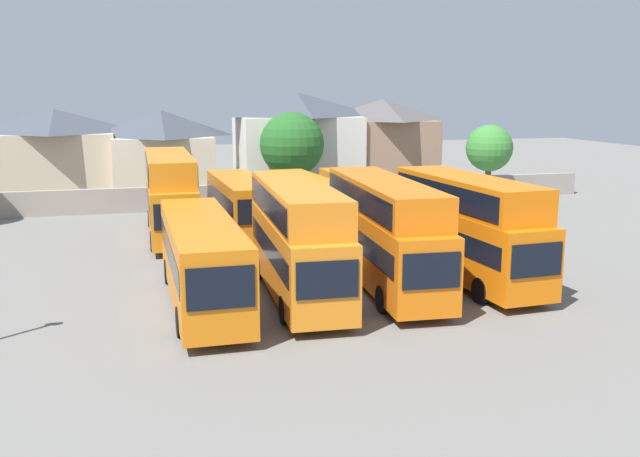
{
  "coord_description": "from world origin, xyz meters",
  "views": [
    {
      "loc": [
        -8.57,
        -28.82,
        8.71
      ],
      "look_at": [
        0.0,
        3.0,
        2.27
      ],
      "focal_mm": 39.76,
      "sensor_mm": 36.0,
      "label": 1
    }
  ],
  "objects_px": {
    "bus_6": "(240,202)",
    "house_terrace_far_right": "(382,143)",
    "bus_5": "(170,191)",
    "bus_4": "(468,223)",
    "bus_2": "(298,234)",
    "house_terrace_left": "(57,153)",
    "tree_left_of_lot": "(292,145)",
    "house_terrace_centre": "(162,153)",
    "bus_1": "(202,257)",
    "bus_3": "(384,227)",
    "bus_8": "(359,199)",
    "house_terrace_right": "(297,141)",
    "tree_right_of_lot": "(489,149)",
    "bus_7": "(308,201)"
  },
  "relations": [
    {
      "from": "bus_1",
      "to": "bus_2",
      "type": "relative_size",
      "value": 1.08
    },
    {
      "from": "bus_2",
      "to": "bus_7",
      "type": "bearing_deg",
      "value": 166.94
    },
    {
      "from": "house_terrace_centre",
      "to": "house_terrace_far_right",
      "type": "bearing_deg",
      "value": 0.92
    },
    {
      "from": "bus_1",
      "to": "bus_2",
      "type": "xyz_separation_m",
      "value": [
        4.07,
        0.13,
        0.7
      ]
    },
    {
      "from": "bus_2",
      "to": "house_terrace_far_right",
      "type": "distance_m",
      "value": 35.11
    },
    {
      "from": "bus_8",
      "to": "house_terrace_left",
      "type": "relative_size",
      "value": 1.23
    },
    {
      "from": "house_terrace_left",
      "to": "house_terrace_centre",
      "type": "height_order",
      "value": "house_terrace_left"
    },
    {
      "from": "bus_7",
      "to": "tree_left_of_lot",
      "type": "relative_size",
      "value": 1.58
    },
    {
      "from": "bus_5",
      "to": "bus_4",
      "type": "bearing_deg",
      "value": 42.64
    },
    {
      "from": "house_terrace_centre",
      "to": "tree_left_of_lot",
      "type": "relative_size",
      "value": 1.18
    },
    {
      "from": "bus_7",
      "to": "house_terrace_centre",
      "type": "height_order",
      "value": "house_terrace_centre"
    },
    {
      "from": "bus_1",
      "to": "bus_2",
      "type": "distance_m",
      "value": 4.13
    },
    {
      "from": "bus_8",
      "to": "tree_right_of_lot",
      "type": "distance_m",
      "value": 15.9
    },
    {
      "from": "tree_left_of_lot",
      "to": "bus_7",
      "type": "bearing_deg",
      "value": -98.42
    },
    {
      "from": "bus_6",
      "to": "bus_8",
      "type": "relative_size",
      "value": 0.91
    },
    {
      "from": "bus_3",
      "to": "bus_4",
      "type": "distance_m",
      "value": 3.99
    },
    {
      "from": "bus_7",
      "to": "tree_right_of_lot",
      "type": "height_order",
      "value": "tree_right_of_lot"
    },
    {
      "from": "bus_1",
      "to": "bus_5",
      "type": "xyz_separation_m",
      "value": [
        -0.4,
        14.47,
        0.78
      ]
    },
    {
      "from": "tree_left_of_lot",
      "to": "house_terrace_centre",
      "type": "bearing_deg",
      "value": 153.56
    },
    {
      "from": "bus_5",
      "to": "tree_right_of_lot",
      "type": "bearing_deg",
      "value": 107.36
    },
    {
      "from": "bus_1",
      "to": "house_terrace_centre",
      "type": "xyz_separation_m",
      "value": [
        -0.01,
        31.4,
        1.62
      ]
    },
    {
      "from": "house_terrace_right",
      "to": "house_terrace_left",
      "type": "bearing_deg",
      "value": 177.99
    },
    {
      "from": "bus_3",
      "to": "house_terrace_centre",
      "type": "bearing_deg",
      "value": -161.57
    },
    {
      "from": "bus_2",
      "to": "house_terrace_left",
      "type": "relative_size",
      "value": 1.18
    },
    {
      "from": "bus_6",
      "to": "house_terrace_centre",
      "type": "height_order",
      "value": "house_terrace_centre"
    },
    {
      "from": "bus_5",
      "to": "house_terrace_centre",
      "type": "bearing_deg",
      "value": 179.36
    },
    {
      "from": "bus_6",
      "to": "house_terrace_left",
      "type": "bearing_deg",
      "value": -148.12
    },
    {
      "from": "house_terrace_centre",
      "to": "bus_8",
      "type": "bearing_deg",
      "value": -57.22
    },
    {
      "from": "house_terrace_far_right",
      "to": "tree_right_of_lot",
      "type": "relative_size",
      "value": 1.46
    },
    {
      "from": "bus_1",
      "to": "bus_3",
      "type": "bearing_deg",
      "value": 94.71
    },
    {
      "from": "bus_6",
      "to": "house_terrace_far_right",
      "type": "xyz_separation_m",
      "value": [
        15.57,
        17.55,
        2.1
      ]
    },
    {
      "from": "bus_6",
      "to": "bus_8",
      "type": "distance_m",
      "value": 7.53
    },
    {
      "from": "bus_4",
      "to": "tree_left_of_lot",
      "type": "distance_m",
      "value": 26.17
    },
    {
      "from": "house_terrace_centre",
      "to": "house_terrace_far_right",
      "type": "relative_size",
      "value": 0.94
    },
    {
      "from": "bus_4",
      "to": "bus_8",
      "type": "relative_size",
      "value": 0.9
    },
    {
      "from": "bus_4",
      "to": "tree_right_of_lot",
      "type": "height_order",
      "value": "tree_right_of_lot"
    },
    {
      "from": "bus_1",
      "to": "house_terrace_left",
      "type": "relative_size",
      "value": 1.26
    },
    {
      "from": "tree_left_of_lot",
      "to": "bus_3",
      "type": "bearing_deg",
      "value": -93.69
    },
    {
      "from": "bus_5",
      "to": "house_terrace_left",
      "type": "xyz_separation_m",
      "value": [
        -7.91,
        17.86,
        0.9
      ]
    },
    {
      "from": "bus_2",
      "to": "house_terrace_centre",
      "type": "xyz_separation_m",
      "value": [
        -4.08,
        31.27,
        0.92
      ]
    },
    {
      "from": "bus_7",
      "to": "bus_8",
      "type": "relative_size",
      "value": 0.95
    },
    {
      "from": "house_terrace_right",
      "to": "tree_right_of_lot",
      "type": "height_order",
      "value": "house_terrace_right"
    },
    {
      "from": "house_terrace_centre",
      "to": "house_terrace_right",
      "type": "height_order",
      "value": "house_terrace_right"
    },
    {
      "from": "bus_4",
      "to": "tree_left_of_lot",
      "type": "xyz_separation_m",
      "value": [
        -2.32,
        26.01,
        1.75
      ]
    },
    {
      "from": "bus_8",
      "to": "house_terrace_left",
      "type": "height_order",
      "value": "house_terrace_left"
    },
    {
      "from": "bus_4",
      "to": "bus_7",
      "type": "bearing_deg",
      "value": -166.15
    },
    {
      "from": "house_terrace_left",
      "to": "bus_6",
      "type": "bearing_deg",
      "value": -56.35
    },
    {
      "from": "tree_right_of_lot",
      "to": "house_terrace_right",
      "type": "bearing_deg",
      "value": 144.06
    },
    {
      "from": "bus_1",
      "to": "bus_4",
      "type": "height_order",
      "value": "bus_4"
    },
    {
      "from": "bus_5",
      "to": "bus_6",
      "type": "bearing_deg",
      "value": 86.59
    }
  ]
}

